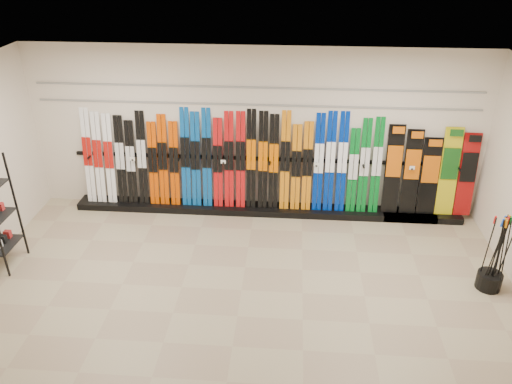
{
  "coord_description": "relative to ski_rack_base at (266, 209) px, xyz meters",
  "views": [
    {
      "loc": [
        0.65,
        -5.72,
        4.68
      ],
      "look_at": [
        0.14,
        1.0,
        1.1
      ],
      "focal_mm": 35.0,
      "sensor_mm": 36.0,
      "label": 1
    }
  ],
  "objects": [
    {
      "name": "ceiling",
      "position": [
        -0.22,
        -2.28,
        2.94
      ],
      "size": [
        8.0,
        8.0,
        0.0
      ],
      "primitive_type": "plane",
      "rotation": [
        3.14,
        0.0,
        0.0
      ],
      "color": "silver",
      "rests_on": "back_wall"
    },
    {
      "name": "pole_bin",
      "position": [
        3.38,
        -1.94,
        0.07
      ],
      "size": [
        0.36,
        0.36,
        0.25
      ],
      "primitive_type": "cylinder",
      "color": "black",
      "rests_on": "floor"
    },
    {
      "name": "snowboards",
      "position": [
        2.87,
        0.08,
        0.82
      ],
      "size": [
        1.57,
        0.25,
        1.6
      ],
      "color": "black",
      "rests_on": "ski_rack_base"
    },
    {
      "name": "floor",
      "position": [
        -0.22,
        -2.28,
        -0.06
      ],
      "size": [
        8.0,
        8.0,
        0.0
      ],
      "primitive_type": "plane",
      "color": "#9D886C",
      "rests_on": "ground"
    },
    {
      "name": "slatwall_rail_1",
      "position": [
        -0.22,
        0.2,
        2.24
      ],
      "size": [
        7.6,
        0.02,
        0.03
      ],
      "primitive_type": "cube",
      "color": "gray",
      "rests_on": "back_wall"
    },
    {
      "name": "slatwall_rail_0",
      "position": [
        -0.22,
        0.2,
        1.94
      ],
      "size": [
        7.6,
        0.02,
        0.03
      ],
      "primitive_type": "cube",
      "color": "gray",
      "rests_on": "back_wall"
    },
    {
      "name": "ski_rack_base",
      "position": [
        0.0,
        0.0,
        0.0
      ],
      "size": [
        8.0,
        0.4,
        0.12
      ],
      "primitive_type": "cube",
      "color": "black",
      "rests_on": "floor"
    },
    {
      "name": "back_wall",
      "position": [
        -0.22,
        0.22,
        1.44
      ],
      "size": [
        8.0,
        0.0,
        8.0
      ],
      "primitive_type": "plane",
      "rotation": [
        1.57,
        0.0,
        0.0
      ],
      "color": "beige",
      "rests_on": "floor"
    },
    {
      "name": "skis",
      "position": [
        -0.66,
        0.08,
        0.91
      ],
      "size": [
        5.38,
        0.3,
        1.83
      ],
      "color": "white",
      "rests_on": "ski_rack_base"
    },
    {
      "name": "ski_poles",
      "position": [
        3.39,
        -1.95,
        0.55
      ],
      "size": [
        0.3,
        0.25,
        1.18
      ],
      "color": "black",
      "rests_on": "pole_bin"
    }
  ]
}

